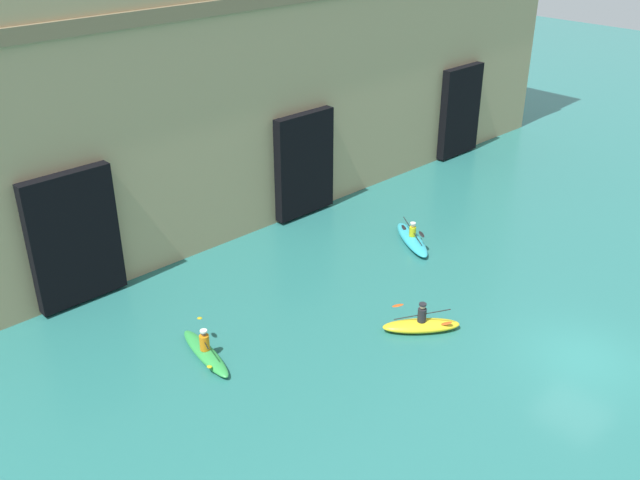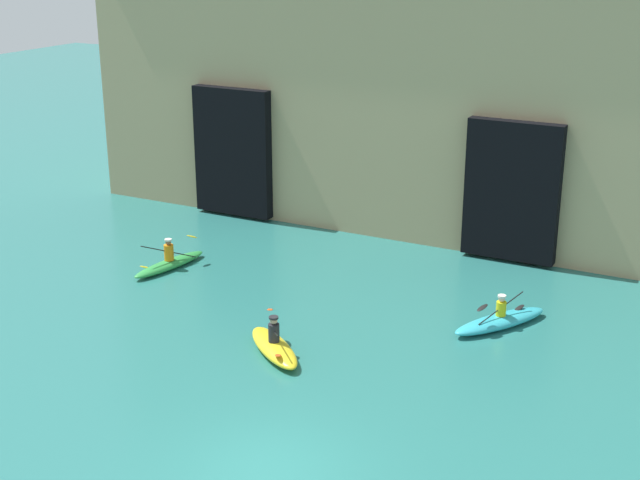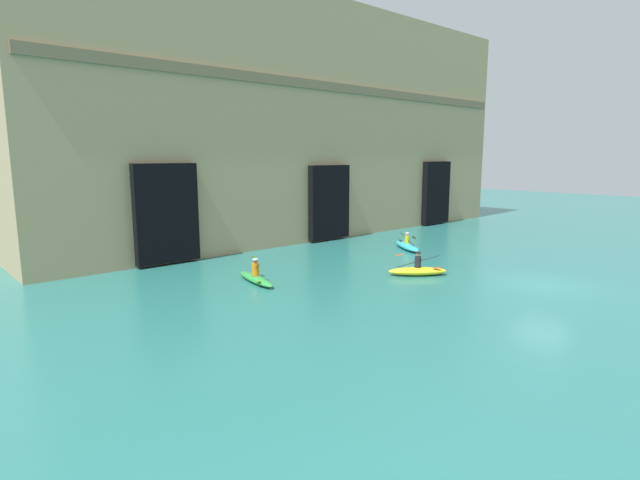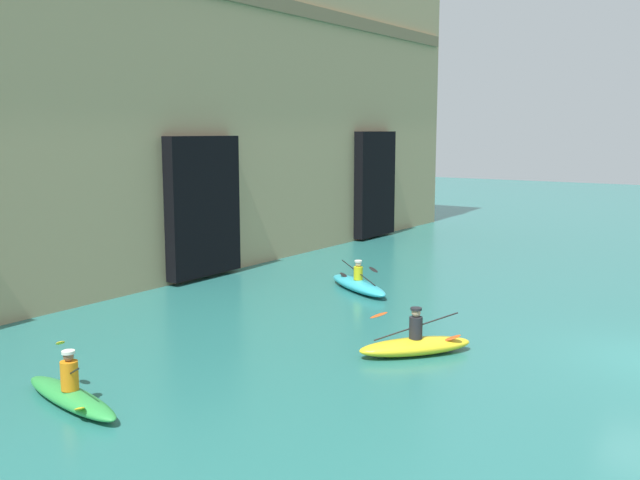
# 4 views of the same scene
# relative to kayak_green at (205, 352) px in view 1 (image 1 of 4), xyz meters

# --- Properties ---
(ground_plane) EXTENTS (120.00, 120.00, 0.00)m
(ground_plane) POSITION_rel_kayak_green_xyz_m (9.61, -9.24, -0.22)
(ground_plane) COLOR #28706B
(cliff_bluff) EXTENTS (38.97, 8.26, 16.36)m
(cliff_bluff) POSITION_rel_kayak_green_xyz_m (11.17, 10.47, 7.92)
(cliff_bluff) COLOR tan
(cliff_bluff) RESTS_ON ground
(kayak_green) EXTENTS (1.20, 3.37, 1.14)m
(kayak_green) POSITION_rel_kayak_green_xyz_m (0.00, 0.00, 0.00)
(kayak_green) COLOR green
(kayak_green) RESTS_ON ground
(kayak_yellow) EXTENTS (2.79, 2.48, 1.18)m
(kayak_yellow) POSITION_rel_kayak_green_xyz_m (6.82, -4.17, 0.02)
(kayak_yellow) COLOR yellow
(kayak_yellow) RESTS_ON ground
(kayak_cyan) EXTENTS (2.52, 3.44, 1.06)m
(kayak_cyan) POSITION_rel_kayak_green_xyz_m (12.04, 0.65, -0.00)
(kayak_cyan) COLOR #33B2C6
(kayak_cyan) RESTS_ON ground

